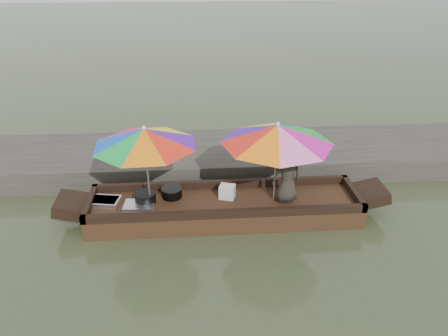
{
  "coord_description": "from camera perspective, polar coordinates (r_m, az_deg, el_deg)",
  "views": [
    {
      "loc": [
        -0.55,
        -7.02,
        4.56
      ],
      "look_at": [
        0.0,
        0.1,
        1.0
      ],
      "focal_mm": 35.0,
      "sensor_mm": 36.0,
      "label": 1
    }
  ],
  "objects": [
    {
      "name": "umbrella_bow",
      "position": [
        7.86,
        -10.0,
        0.15
      ],
      "size": [
        2.36,
        2.36,
        1.55
      ],
      "primitive_type": null,
      "rotation": [
        0.0,
        0.0,
        -0.34
      ],
      "color": "#5214A5",
      "rests_on": "boat_hull"
    },
    {
      "name": "vendor",
      "position": [
        8.06,
        8.28,
        -0.8
      ],
      "size": [
        0.62,
        0.48,
        1.1
      ],
      "primitive_type": "imported",
      "rotation": [
        0.0,
        0.0,
        3.41
      ],
      "color": "#2A2520",
      "rests_on": "boat_hull"
    },
    {
      "name": "tray_scallop",
      "position": [
        8.17,
        -11.01,
        -4.82
      ],
      "size": [
        0.58,
        0.43,
        0.06
      ],
      "primitive_type": "cube",
      "rotation": [
        0.0,
        0.0,
        -0.08
      ],
      "color": "silver",
      "rests_on": "boat_hull"
    },
    {
      "name": "cooking_pot",
      "position": [
        8.24,
        -10.24,
        -3.88
      ],
      "size": [
        0.39,
        0.39,
        0.2
      ],
      "primitive_type": "cylinder",
      "color": "black",
      "rests_on": "boat_hull"
    },
    {
      "name": "water",
      "position": [
        8.39,
        0.05,
        -6.43
      ],
      "size": [
        80.0,
        80.0,
        0.0
      ],
      "primitive_type": "plane",
      "color": "#363F25",
      "rests_on": "ground"
    },
    {
      "name": "tray_crayfish",
      "position": [
        8.41,
        -15.33,
        -4.23
      ],
      "size": [
        0.61,
        0.48,
        0.09
      ],
      "primitive_type": "cube",
      "rotation": [
        0.0,
        0.0,
        -0.18
      ],
      "color": "silver",
      "rests_on": "boat_hull"
    },
    {
      "name": "boat_hull",
      "position": [
        8.3,
        0.05,
        -5.41
      ],
      "size": [
        5.05,
        1.2,
        0.35
      ],
      "primitive_type": "cube",
      "color": "#362214",
      "rests_on": "water"
    },
    {
      "name": "charcoal_grill",
      "position": [
        8.37,
        -6.82,
        -3.22
      ],
      "size": [
        0.38,
        0.38,
        0.18
      ],
      "primitive_type": "cylinder",
      "color": "black",
      "rests_on": "boat_hull"
    },
    {
      "name": "supply_bag",
      "position": [
        8.26,
        0.42,
        -3.12
      ],
      "size": [
        0.33,
        0.3,
        0.26
      ],
      "primitive_type": "cube",
      "rotation": [
        0.0,
        0.0,
        -0.32
      ],
      "color": "silver",
      "rests_on": "boat_hull"
    },
    {
      "name": "umbrella_stern",
      "position": [
        7.96,
        6.76,
        0.72
      ],
      "size": [
        2.28,
        2.28,
        1.55
      ],
      "primitive_type": null,
      "rotation": [
        0.0,
        0.0,
        -0.13
      ],
      "color": "green",
      "rests_on": "boat_hull"
    },
    {
      "name": "dock",
      "position": [
        10.2,
        -0.91,
        1.47
      ],
      "size": [
        22.0,
        2.2,
        0.5
      ],
      "primitive_type": "cube",
      "color": "#2D2B26",
      "rests_on": "ground"
    }
  ]
}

